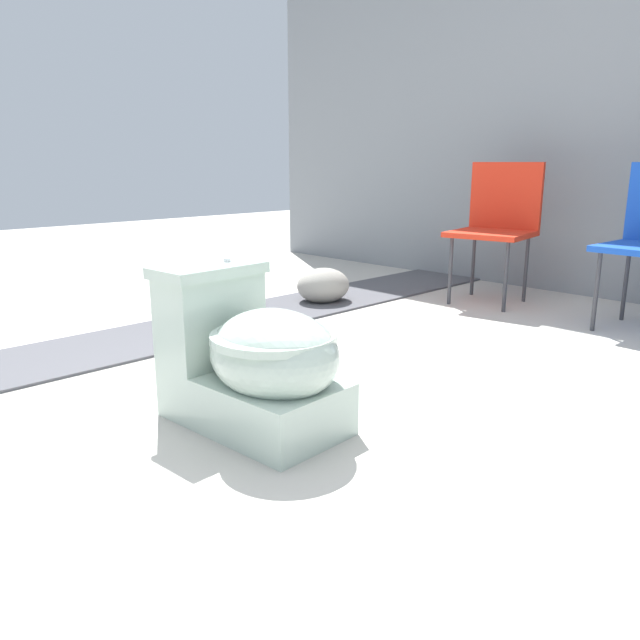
# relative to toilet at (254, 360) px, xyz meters

# --- Properties ---
(ground_plane) EXTENTS (14.00, 14.00, 0.00)m
(ground_plane) POSITION_rel_toilet_xyz_m (0.04, 0.09, -0.22)
(ground_plane) COLOR #B7B2A8
(gravel_strip) EXTENTS (0.56, 8.00, 0.01)m
(gravel_strip) POSITION_rel_toilet_xyz_m (-1.16, 0.59, -0.21)
(gravel_strip) COLOR #4C4C51
(gravel_strip) RESTS_ON ground
(toilet) EXTENTS (0.65, 0.41, 0.52)m
(toilet) POSITION_rel_toilet_xyz_m (0.00, 0.00, 0.00)
(toilet) COLOR #B2C6B7
(toilet) RESTS_ON ground
(folding_chair_left) EXTENTS (0.51, 0.51, 0.83)m
(folding_chair_left) POSITION_rel_toilet_xyz_m (-0.46, 2.25, 0.29)
(folding_chair_left) COLOR red
(folding_chair_left) RESTS_ON ground
(boulder_near) EXTENTS (0.32, 0.36, 0.21)m
(boulder_near) POSITION_rel_toilet_xyz_m (-1.15, 1.45, -0.11)
(boulder_near) COLOR gray
(boulder_near) RESTS_ON ground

